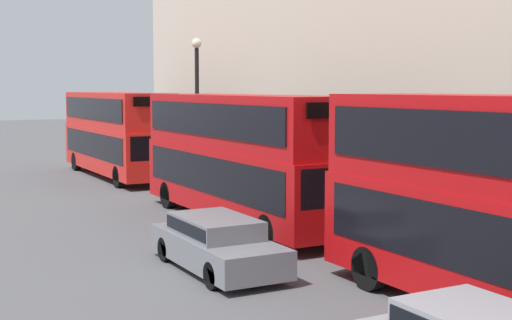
# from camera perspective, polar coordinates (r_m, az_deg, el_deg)

# --- Properties ---
(bus_second_in_queue) EXTENTS (2.59, 11.00, 4.29)m
(bus_second_in_queue) POSITION_cam_1_polar(r_m,az_deg,el_deg) (23.74, -1.15, 0.60)
(bus_second_in_queue) COLOR #B20C0F
(bus_second_in_queue) RESTS_ON ground
(bus_third_in_queue) EXTENTS (2.59, 10.87, 4.27)m
(bus_third_in_queue) POSITION_cam_1_polar(r_m,az_deg,el_deg) (36.63, -11.09, 2.33)
(bus_third_in_queue) COLOR red
(bus_third_in_queue) RESTS_ON ground
(car_hatchback) EXTENTS (1.81, 4.63, 1.33)m
(car_hatchback) POSITION_cam_1_polar(r_m,az_deg,el_deg) (17.82, -3.17, -6.56)
(car_hatchback) COLOR slate
(car_hatchback) RESTS_ON ground
(street_lamp) EXTENTS (0.44, 0.44, 6.66)m
(street_lamp) POSITION_cam_1_polar(r_m,az_deg,el_deg) (31.44, -4.74, 5.03)
(street_lamp) COLOR black
(street_lamp) RESTS_ON ground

